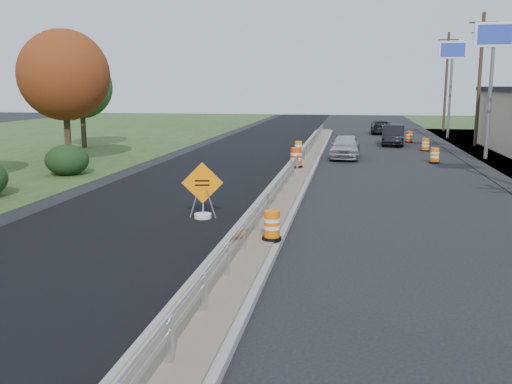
% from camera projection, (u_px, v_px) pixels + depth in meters
% --- Properties ---
extents(ground, '(140.00, 140.00, 0.00)m').
position_uv_depth(ground, '(276.00, 209.00, 20.15)').
color(ground, black).
rests_on(ground, ground).
extents(milled_overlay, '(7.20, 120.00, 0.01)m').
position_uv_depth(milled_overlay, '(219.00, 167.00, 30.56)').
color(milled_overlay, black).
rests_on(milled_overlay, ground).
extents(median, '(1.60, 55.00, 0.23)m').
position_uv_depth(median, '(297.00, 173.00, 27.89)').
color(median, gray).
rests_on(median, ground).
extents(guardrail, '(0.10, 46.15, 0.72)m').
position_uv_depth(guardrail, '(299.00, 158.00, 28.75)').
color(guardrail, silver).
rests_on(guardrail, median).
extents(pylon_sign_mid, '(2.20, 0.30, 7.90)m').
position_uv_depth(pylon_sign_mid, '(493.00, 47.00, 32.79)').
color(pylon_sign_mid, slate).
rests_on(pylon_sign_mid, ground).
extents(pylon_sign_north, '(2.20, 0.30, 7.90)m').
position_uv_depth(pylon_sign_north, '(452.00, 59.00, 46.37)').
color(pylon_sign_north, slate).
rests_on(pylon_sign_north, ground).
extents(utility_pole_nmid, '(1.90, 0.26, 9.40)m').
position_uv_depth(utility_pole_nmid, '(480.00, 77.00, 40.67)').
color(utility_pole_nmid, '#473523').
rests_on(utility_pole_nmid, ground).
extents(utility_pole_north, '(1.90, 0.26, 9.40)m').
position_uv_depth(utility_pole_north, '(446.00, 80.00, 55.22)').
color(utility_pole_north, '#473523').
rests_on(utility_pole_north, ground).
extents(hedge_north, '(2.09, 2.09, 1.52)m').
position_uv_depth(hedge_north, '(67.00, 160.00, 27.61)').
color(hedge_north, black).
rests_on(hedge_north, ground).
extents(tree_near_red, '(4.95, 4.95, 7.35)m').
position_uv_depth(tree_near_red, '(64.00, 75.00, 31.07)').
color(tree_near_red, '#473523').
rests_on(tree_near_red, ground).
extents(tree_near_back, '(4.29, 4.29, 6.37)m').
position_uv_depth(tree_near_back, '(81.00, 87.00, 39.44)').
color(tree_near_back, '#473523').
rests_on(tree_near_back, ground).
extents(caution_sign, '(1.33, 0.56, 1.85)m').
position_uv_depth(caution_sign, '(203.00, 204.00, 18.57)').
color(caution_sign, white).
rests_on(caution_sign, ground).
extents(barrel_median_near, '(0.53, 0.53, 0.78)m').
position_uv_depth(barrel_median_near, '(272.00, 226.00, 15.15)').
color(barrel_median_near, black).
rests_on(barrel_median_near, median).
extents(barrel_median_mid, '(0.68, 0.68, 1.00)m').
position_uv_depth(barrel_median_mid, '(296.00, 158.00, 28.76)').
color(barrel_median_mid, black).
rests_on(barrel_median_mid, median).
extents(barrel_median_far, '(0.54, 0.54, 0.80)m').
position_uv_depth(barrel_median_far, '(298.00, 148.00, 34.27)').
color(barrel_median_far, black).
rests_on(barrel_median_far, median).
extents(barrel_shoulder_near, '(0.58, 0.58, 0.86)m').
position_uv_depth(barrel_shoulder_near, '(435.00, 156.00, 32.12)').
color(barrel_shoulder_near, black).
rests_on(barrel_shoulder_near, ground).
extents(barrel_shoulder_mid, '(0.59, 0.59, 0.86)m').
position_uv_depth(barrel_shoulder_mid, '(425.00, 145.00, 38.21)').
color(barrel_shoulder_mid, black).
rests_on(barrel_shoulder_mid, ground).
extents(barrel_shoulder_far, '(0.60, 0.60, 0.88)m').
position_uv_depth(barrel_shoulder_far, '(409.00, 137.00, 44.18)').
color(barrel_shoulder_far, black).
rests_on(barrel_shoulder_far, ground).
extents(car_silver, '(1.85, 4.29, 1.44)m').
position_uv_depth(car_silver, '(345.00, 147.00, 34.18)').
color(car_silver, silver).
rests_on(car_silver, ground).
extents(car_dark_mid, '(1.89, 4.51, 1.45)m').
position_uv_depth(car_dark_mid, '(393.00, 135.00, 42.06)').
color(car_dark_mid, black).
rests_on(car_dark_mid, ground).
extents(car_dark_far, '(1.80, 4.29, 1.24)m').
position_uv_depth(car_dark_far, '(380.00, 127.00, 52.23)').
color(car_dark_far, black).
rests_on(car_dark_far, ground).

